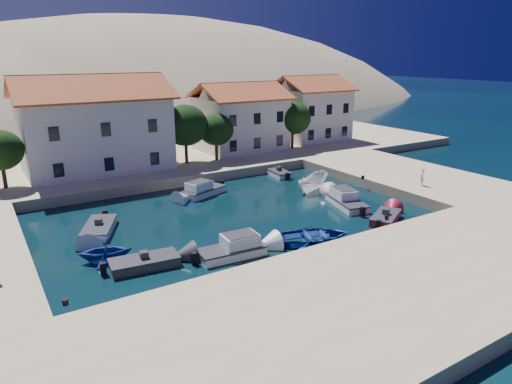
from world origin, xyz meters
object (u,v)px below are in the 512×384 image
(building_mid, at_px, (240,116))
(cabin_cruiser_east, at_px, (347,201))
(cabin_cruiser_south, at_px, (232,249))
(pedestrian, at_px, (422,177))
(building_right, at_px, (310,107))
(building_left, at_px, (94,122))
(rowboat_south, at_px, (314,242))
(boat_east, at_px, (313,191))

(building_mid, bearing_deg, cabin_cruiser_east, -95.82)
(building_mid, distance_m, cabin_cruiser_east, 22.72)
(building_mid, bearing_deg, cabin_cruiser_south, -121.37)
(cabin_cruiser_east, bearing_deg, pedestrian, -84.01)
(cabin_cruiser_south, xyz_separation_m, pedestrian, (21.37, 2.24, 1.34))
(building_right, xyz_separation_m, cabin_cruiser_east, (-14.25, -23.11, -5.00))
(building_left, relative_size, rowboat_south, 2.79)
(cabin_cruiser_south, distance_m, cabin_cruiser_east, 13.92)
(rowboat_south, bearing_deg, cabin_cruiser_south, 100.41)
(building_right, relative_size, cabin_cruiser_east, 1.84)
(building_mid, relative_size, boat_east, 2.30)
(building_right, distance_m, boat_east, 23.22)
(building_left, xyz_separation_m, boat_east, (16.22, -15.87, -5.94))
(cabin_cruiser_east, bearing_deg, boat_east, 10.73)
(building_mid, distance_m, rowboat_south, 28.86)
(building_mid, bearing_deg, pedestrian, -76.42)
(building_mid, height_order, cabin_cruiser_south, building_mid)
(cabin_cruiser_south, height_order, pedestrian, pedestrian)
(building_left, xyz_separation_m, rowboat_south, (8.38, -25.70, -5.94))
(cabin_cruiser_east, distance_m, boat_east, 5.28)
(building_right, relative_size, cabin_cruiser_south, 2.07)
(cabin_cruiser_east, relative_size, pedestrian, 3.15)
(cabin_cruiser_south, relative_size, pedestrian, 2.79)
(rowboat_south, bearing_deg, building_right, -18.50)
(building_left, distance_m, cabin_cruiser_east, 26.90)
(building_left, bearing_deg, boat_east, -44.38)
(rowboat_south, xyz_separation_m, boat_east, (7.85, 9.83, 0.00))
(cabin_cruiser_south, bearing_deg, cabin_cruiser_east, 19.11)
(pedestrian, bearing_deg, boat_east, -73.11)
(building_left, bearing_deg, cabin_cruiser_south, -84.67)
(building_left, distance_m, building_mid, 18.04)
(cabin_cruiser_east, distance_m, pedestrian, 8.16)
(cabin_cruiser_east, xyz_separation_m, pedestrian, (7.93, -1.39, 1.34))
(boat_east, relative_size, pedestrian, 2.79)
(cabin_cruiser_east, bearing_deg, building_left, 52.62)
(building_left, relative_size, cabin_cruiser_south, 3.23)
(cabin_cruiser_south, xyz_separation_m, boat_east, (13.91, 8.86, -0.48))
(building_left, height_order, rowboat_south, building_left)
(cabin_cruiser_south, relative_size, boat_east, 1.00)
(cabin_cruiser_south, distance_m, pedestrian, 21.53)
(pedestrian, bearing_deg, building_right, -135.99)
(building_left, bearing_deg, building_mid, 3.18)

